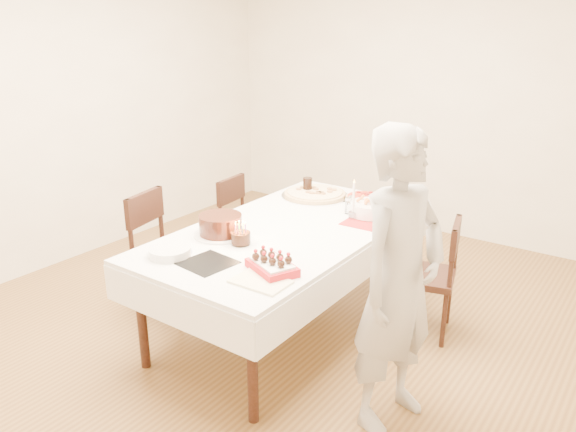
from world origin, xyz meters
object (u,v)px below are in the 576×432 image
Objects in this scene: dining_table at (288,278)px; pizza_white at (315,194)px; chair_left_savory at (249,228)px; pizza_pepperoni at (363,198)px; chair_right_savory at (424,276)px; strawberry_box at (272,266)px; chair_left_dessert at (170,255)px; person at (399,282)px; layer_cake at (221,225)px; taper_candle at (354,199)px; pasta_bowl at (370,209)px; cola_glass at (308,186)px; birthday_cake at (241,233)px.

dining_table is 3.98× the size of pizza_white.
chair_left_savory is 1.01m from pizza_pepperoni.
chair_right_savory is 2.87× the size of strawberry_box.
pizza_white is at bearing -130.02° from chair_left_dessert.
person is 4.56× the size of layer_cake.
chair_left_dessert reaches higher than pizza_white.
dining_table is 0.81m from strawberry_box.
strawberry_box is (0.07, -1.04, -0.11)m from taper_candle.
layer_cake is (-0.41, -1.20, 0.05)m from pizza_pepperoni.
chair_left_dessert reaches higher than chair_left_savory.
pasta_bowl is (-0.69, 1.00, -0.01)m from person.
strawberry_box is (-0.69, -0.17, -0.03)m from person.
pizza_pepperoni is at bearing -140.02° from chair_left_dessert.
taper_candle is at bearing 93.63° from strawberry_box.
layer_cake is 1.21× the size of strawberry_box.
chair_right_savory is 0.52× the size of person.
chair_left_savory is at bearing -103.99° from chair_left_dessert.
pizza_white is (0.53, 0.19, 0.35)m from chair_left_savory.
chair_left_savory is at bearing -160.75° from pizza_pepperoni.
taper_candle is 1.05m from strawberry_box.
pasta_bowl is 0.97× the size of strawberry_box.
person is at bearing -3.88° from layer_cake.
dining_table is 7.25× the size of strawberry_box.
taper_candle reaches higher than cola_glass.
chair_left_dessert is 6.90× the size of birthday_cake.
taper_candle reaches higher than pizza_pepperoni.
pizza_pepperoni is 1.26m from layer_cake.
cola_glass is 1.09m from layer_cake.
chair_right_savory is at bearing 67.16° from strawberry_box.
cola_glass is (-0.59, 0.31, -0.08)m from taper_candle.
pasta_bowl is at bearing -15.33° from cola_glass.
pizza_pepperoni is 2.12× the size of cola_glass.
cola_glass is (-0.45, -0.10, 0.05)m from pizza_pepperoni.
chair_left_dessert is at bearing 174.69° from birthday_cake.
pasta_bowl is 0.17m from taper_candle.
pizza_pepperoni is 0.81× the size of layer_cake.
chair_left_savory is 2.08m from person.
chair_right_savory reaches higher than pizza_white.
pasta_bowl is at bearing 62.05° from taper_candle.
chair_left_savory is at bearing -154.93° from cola_glass.
chair_right_savory reaches higher than dining_table.
chair_left_dessert is at bearing -118.60° from pizza_white.
strawberry_box reaches higher than pizza_pepperoni.
cola_glass is at bearing -160.06° from chair_left_savory.
strawberry_box is at bearing -127.59° from chair_right_savory.
dining_table is 0.91m from cola_glass.
dining_table is 1.20m from person.
pasta_bowl is (0.33, 0.55, 0.43)m from dining_table.
birthday_cake reaches higher than strawberry_box.
strawberry_box is at bearing -81.85° from pizza_pepperoni.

